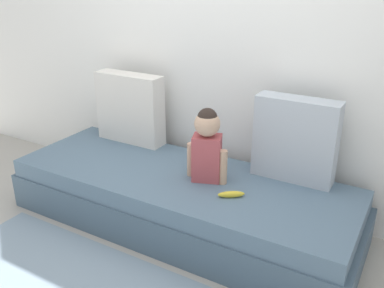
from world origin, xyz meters
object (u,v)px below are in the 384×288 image
Objects in this scene: throw_pillow_right at (295,140)px; toddler at (207,143)px; throw_pillow_left at (130,108)px; couch at (181,200)px; banana at (231,194)px.

throw_pillow_right is 0.58m from toddler.
throw_pillow_right is (1.36, 0.00, 0.00)m from throw_pillow_left.
toddler is at bearing -148.41° from throw_pillow_right.
toddler reaches higher than couch.
throw_pillow_left is 1.02× the size of throw_pillow_right.
throw_pillow_right reaches higher than throw_pillow_left.
throw_pillow_left is 1.36m from throw_pillow_right.
throw_pillow_right is (0.68, 0.34, 0.48)m from couch.
throw_pillow_right is 0.57m from banana.
banana is at bearing -21.66° from throw_pillow_left.
couch is 4.40× the size of throw_pillow_right.
couch is at bearing 166.53° from banana.
toddler is 0.37m from banana.
couch is 0.50m from banana.
throw_pillow_right reaches higher than toddler.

